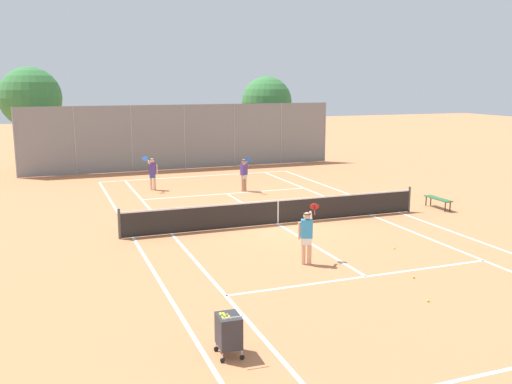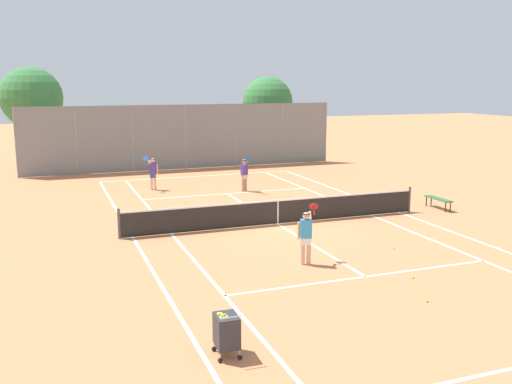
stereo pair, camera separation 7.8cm
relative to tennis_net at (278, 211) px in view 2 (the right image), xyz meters
The scene contains 14 objects.
ground_plane 0.51m from the tennis_net, ahead, with size 120.00×120.00×0.00m, color #CC7A4C.
court_line_markings 0.51m from the tennis_net, ahead, with size 11.10×23.90×0.01m.
tennis_net is the anchor object (origin of this frame).
ball_cart 10.75m from the tennis_net, 118.01° to the right, with size 0.52×0.65×0.96m.
player_near_side 4.94m from the tennis_net, 102.85° to the right, with size 0.84×0.69×1.77m.
player_far_left 9.21m from the tennis_net, 110.31° to the left, with size 0.82×0.70×1.77m.
player_far_right 6.82m from the tennis_net, 81.48° to the left, with size 0.43×0.90×1.77m.
loose_tennis_ball_0 7.09m from the tennis_net, 80.50° to the right, with size 0.07×0.07×0.07m, color #D1DB33.
loose_tennis_ball_3 8.58m from the tennis_net, 86.98° to the right, with size 0.07×0.07×0.07m, color #D1DB33.
loose_tennis_ball_4 4.97m from the tennis_net, 62.66° to the right, with size 0.07×0.07×0.07m, color #D1DB33.
courtside_bench 7.47m from the tennis_net, ahead, with size 0.36×1.50×0.47m.
back_fence 14.98m from the tennis_net, 90.00° to the left, with size 19.49×0.08×4.00m.
tree_behind_left 20.63m from the tennis_net, 115.45° to the left, with size 3.74×3.74×6.26m.
tree_behind_right 19.70m from the tennis_net, 69.31° to the left, with size 3.54×3.54×5.72m.
Camera 2 is at (-8.18, -19.58, 5.38)m, focal length 40.00 mm.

